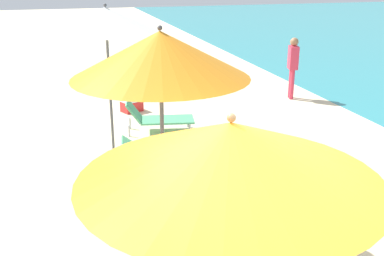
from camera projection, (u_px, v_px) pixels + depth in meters
umbrella_nearest at (230, 152)px, 3.01m from camera, size 2.06×2.06×2.49m
umbrella_second at (160, 55)px, 5.30m from camera, size 2.11×2.11×2.75m
lounger_second_shoreside at (215, 173)px, 7.24m from camera, size 1.48×0.71×0.55m
umbrella_farthest at (106, 20)px, 8.06m from camera, size 1.92×1.92×2.78m
lounger_farthest_shoreside at (157, 117)px, 9.89m from camera, size 1.53×0.85×0.70m
lounger_farthest_inland at (164, 154)px, 7.98m from camera, size 1.55×0.81×0.59m
person_walking_mid at (293, 62)px, 12.23m from camera, size 0.31×0.40×1.64m
cooler_box at (132, 105)px, 11.36m from camera, size 0.58×0.51×0.31m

